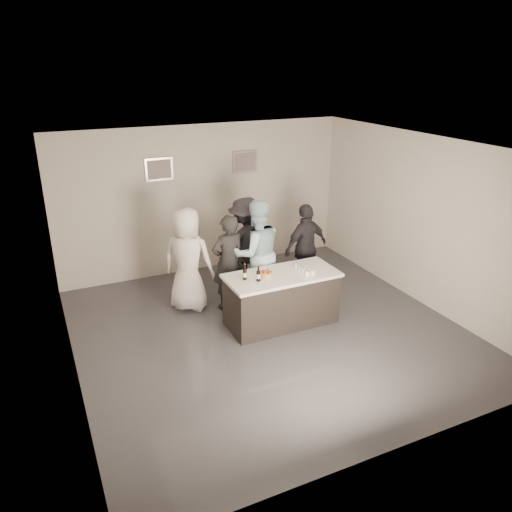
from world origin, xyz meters
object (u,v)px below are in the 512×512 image
(cake, at_px, (266,275))
(person_main_black, at_px, (228,262))
(beer_bottle_a, at_px, (245,272))
(person_guest_back, at_px, (246,245))
(person_guest_right, at_px, (306,247))
(bar_counter, at_px, (281,299))
(person_main_blue, at_px, (256,253))
(person_guest_left, at_px, (188,260))
(beer_bottle_b, at_px, (258,273))

(cake, distance_m, person_main_black, 0.96)
(beer_bottle_a, height_order, person_guest_back, person_guest_back)
(cake, height_order, person_guest_right, person_guest_right)
(bar_counter, bearing_deg, person_main_black, 121.78)
(person_guest_back, bearing_deg, cake, 69.85)
(person_main_black, distance_m, person_main_blue, 0.53)
(bar_counter, height_order, person_guest_left, person_guest_left)
(bar_counter, distance_m, beer_bottle_b, 0.75)
(beer_bottle_b, bearing_deg, person_main_blue, 66.74)
(person_main_blue, bearing_deg, person_guest_right, -168.03)
(beer_bottle_b, bearing_deg, person_main_black, 96.09)
(person_guest_left, bearing_deg, cake, 167.56)
(bar_counter, bearing_deg, person_guest_right, 44.40)
(person_guest_right, bearing_deg, cake, 24.99)
(person_guest_right, bearing_deg, person_guest_left, -16.18)
(person_main_black, relative_size, person_guest_left, 0.93)
(bar_counter, relative_size, person_guest_right, 1.10)
(person_main_black, distance_m, person_guest_right, 1.63)
(beer_bottle_a, height_order, person_guest_left, person_guest_left)
(cake, xyz_separation_m, beer_bottle_b, (-0.18, -0.09, 0.09))
(beer_bottle_a, xyz_separation_m, person_main_blue, (0.58, 0.80, -0.06))
(bar_counter, relative_size, beer_bottle_a, 7.15)
(beer_bottle_b, distance_m, person_guest_left, 1.48)
(person_main_blue, distance_m, person_guest_right, 1.13)
(beer_bottle_a, relative_size, person_main_black, 0.15)
(person_guest_right, height_order, person_guest_back, person_guest_back)
(bar_counter, distance_m, beer_bottle_a, 0.86)
(beer_bottle_b, xyz_separation_m, person_guest_right, (1.52, 1.12, -0.18))
(beer_bottle_a, height_order, person_main_black, person_main_black)
(person_guest_left, xyz_separation_m, person_guest_right, (2.27, -0.15, -0.08))
(beer_bottle_b, distance_m, person_main_black, 1.02)
(person_guest_right, bearing_deg, beer_bottle_b, 23.88)
(beer_bottle_a, bearing_deg, person_main_blue, 54.25)
(person_main_black, distance_m, person_guest_left, 0.70)
(beer_bottle_b, relative_size, person_guest_back, 0.14)
(cake, bearing_deg, person_guest_left, 128.58)
(beer_bottle_b, height_order, person_guest_back, person_guest_back)
(cake, distance_m, beer_bottle_a, 0.37)
(person_guest_left, xyz_separation_m, person_guest_back, (1.23, 0.28, -0.01))
(cake, distance_m, beer_bottle_b, 0.22)
(person_guest_right, xyz_separation_m, person_guest_back, (-1.04, 0.43, 0.07))
(cake, xyz_separation_m, person_guest_right, (1.34, 1.02, -0.09))
(beer_bottle_b, distance_m, person_main_blue, 1.03)
(person_main_black, height_order, person_guest_left, person_guest_left)
(person_guest_back, bearing_deg, person_main_blue, 74.79)
(person_main_black, bearing_deg, beer_bottle_a, 79.79)
(person_guest_back, bearing_deg, bar_counter, 80.86)
(person_main_black, bearing_deg, person_guest_left, -27.84)
(bar_counter, distance_m, person_guest_right, 1.53)
(person_main_blue, bearing_deg, beer_bottle_a, 57.54)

